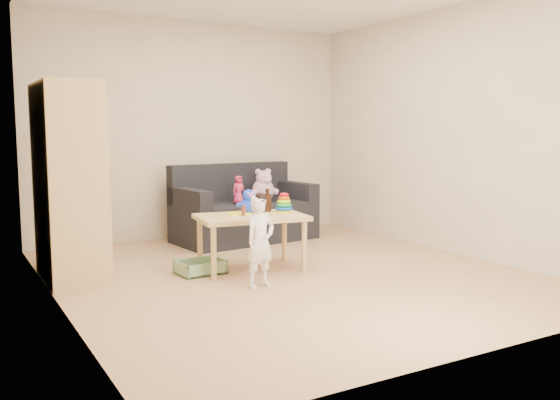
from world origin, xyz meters
TOP-DOWN VIEW (x-y plane):
  - room at (0.00, 0.00)m, footprint 4.50×4.50m
  - wardrobe at (-1.75, 0.81)m, footprint 0.48×0.95m
  - sofa at (0.39, 1.67)m, footprint 1.70×0.98m
  - play_table at (-0.23, 0.30)m, footprint 1.07×0.76m
  - storage_bin at (-0.70, 0.40)m, footprint 0.43×0.34m
  - toddler at (-0.44, -0.28)m, footprint 0.31×0.24m
  - pink_bear at (0.61, 1.63)m, footprint 0.32×0.29m
  - doll at (0.26, 1.57)m, footprint 0.18×0.14m
  - ring_stacker at (0.13, 0.32)m, footprint 0.16×0.16m
  - brown_bottle at (0.02, 0.45)m, footprint 0.08×0.08m
  - blue_plush at (-0.20, 0.42)m, footprint 0.24×0.21m
  - wooden_figure at (-0.32, 0.29)m, footprint 0.05×0.04m
  - yellow_book at (-0.30, 0.40)m, footprint 0.24×0.24m

SIDE VIEW (x-z plane):
  - storage_bin at x=-0.70m, z-range 0.00..0.12m
  - sofa at x=0.39m, z-range 0.00..0.46m
  - play_table at x=-0.23m, z-range 0.00..0.52m
  - toddler at x=-0.44m, z-range 0.00..0.75m
  - yellow_book at x=-0.30m, z-range 0.52..0.53m
  - wooden_figure at x=-0.32m, z-range 0.52..0.63m
  - ring_stacker at x=0.13m, z-range 0.50..0.69m
  - brown_bottle at x=0.02m, z-range 0.50..0.72m
  - doll at x=0.26m, z-range 0.46..0.78m
  - pink_bear at x=0.61m, z-range 0.46..0.79m
  - blue_plush at x=-0.20m, z-range 0.52..0.75m
  - wardrobe at x=-1.75m, z-range 0.00..1.71m
  - room at x=0.00m, z-range -0.95..3.55m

